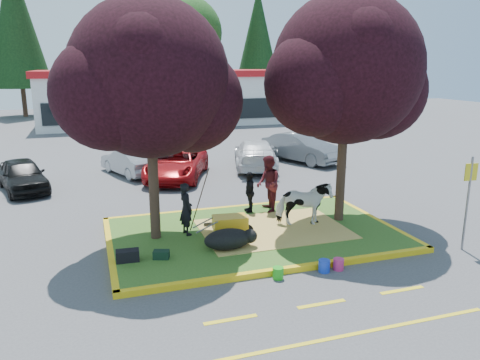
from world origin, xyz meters
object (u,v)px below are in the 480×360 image
object	(u,v)px
calf	(228,239)
bucket_blue	(324,266)
cow	(304,204)
wheelbarrow	(230,223)
handler	(186,209)
bucket_green	(278,273)
car_black	(23,175)
sign_post	(469,193)
car_silver	(129,162)
bucket_pink	(338,264)

from	to	relation	value
calf	bucket_blue	size ratio (longest dim) A/B	4.21
cow	wheelbarrow	bearing A→B (deg)	111.65
handler	cow	bearing A→B (deg)	-109.34
wheelbarrow	bucket_green	world-z (taller)	wheelbarrow
handler	bucket_blue	distance (m)	4.27
calf	wheelbarrow	distance (m)	0.82
calf	handler	bearing A→B (deg)	121.20
bucket_blue	car_black	xyz separation A→B (m)	(-7.80, 10.41, 0.49)
calf	handler	xyz separation A→B (m)	(-0.80, 1.45, 0.48)
calf	bucket_blue	xyz separation A→B (m)	(1.92, -1.75, -0.27)
sign_post	car_silver	bearing A→B (deg)	129.22
wheelbarrow	bucket_green	distance (m)	2.57
bucket_pink	car_black	bearing A→B (deg)	128.20
sign_post	bucket_blue	distance (m)	4.48
handler	car_silver	distance (m)	8.82
bucket_pink	bucket_green	bearing A→B (deg)	180.00
handler	bucket_green	distance (m)	3.62
sign_post	bucket_green	size ratio (longest dim) A/B	9.24
wheelbarrow	car_silver	world-z (taller)	car_silver
cow	bucket_green	xyz separation A→B (m)	(-1.99, -2.84, -0.69)
wheelbarrow	car_black	size ratio (longest dim) A/B	0.46
bucket_pink	car_silver	size ratio (longest dim) A/B	0.08
cow	calf	distance (m)	2.94
calf	car_silver	world-z (taller)	car_silver
bucket_pink	bucket_blue	size ratio (longest dim) A/B	0.94
car_black	car_silver	size ratio (longest dim) A/B	1.04
wheelbarrow	cow	bearing A→B (deg)	13.66
calf	sign_post	xyz separation A→B (m)	(6.16, -1.65, 1.17)
bucket_pink	car_black	size ratio (longest dim) A/B	0.08
bucket_green	bucket_pink	bearing A→B (deg)	0.00
car_black	car_silver	distance (m)	4.55
cow	sign_post	world-z (taller)	sign_post
cow	calf	bearing A→B (deg)	125.50
car_silver	sign_post	bearing A→B (deg)	101.83
handler	sign_post	world-z (taller)	sign_post
wheelbarrow	bucket_pink	distance (m)	3.23
bucket_green	bucket_blue	size ratio (longest dim) A/B	0.93
cow	car_black	bearing A→B (deg)	62.20
bucket_pink	bucket_blue	world-z (taller)	bucket_blue
handler	wheelbarrow	bearing A→B (deg)	-136.06
cow	bucket_blue	size ratio (longest dim) A/B	5.35
cow	handler	xyz separation A→B (m)	(-3.50, 0.37, 0.08)
calf	bucket_green	bearing A→B (deg)	-65.40
cow	calf	size ratio (longest dim) A/B	1.27
bucket_green	car_silver	xyz separation A→B (m)	(-2.32, 11.99, 0.45)
calf	bucket_pink	xyz separation A→B (m)	(2.31, -1.75, -0.28)
bucket_green	car_black	world-z (taller)	car_black
bucket_green	car_silver	size ratio (longest dim) A/B	0.08
bucket_pink	car_silver	world-z (taller)	car_silver
bucket_pink	car_black	distance (m)	13.25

